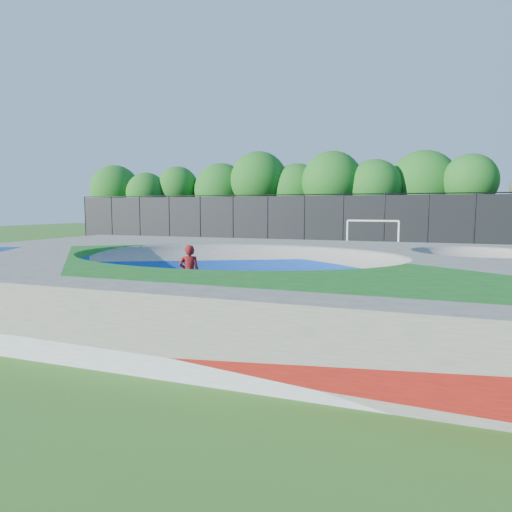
# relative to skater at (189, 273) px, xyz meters

# --- Properties ---
(ground) EXTENTS (120.00, 120.00, 0.00)m
(ground) POSITION_rel_skater_xyz_m (1.25, 0.79, -0.90)
(ground) COLOR #2E641B
(ground) RESTS_ON ground
(skate_deck) EXTENTS (22.00, 14.00, 1.50)m
(skate_deck) POSITION_rel_skater_xyz_m (1.25, 0.79, -0.15)
(skate_deck) COLOR gray
(skate_deck) RESTS_ON ground
(skater) EXTENTS (0.78, 0.68, 1.80)m
(skater) POSITION_rel_skater_xyz_m (0.00, 0.00, 0.00)
(skater) COLOR red
(skater) RESTS_ON ground
(skateboard) EXTENTS (0.79, 0.55, 0.05)m
(skateboard) POSITION_rel_skater_xyz_m (0.00, 0.00, -0.87)
(skateboard) COLOR black
(skateboard) RESTS_ON ground
(soccer_goal) EXTENTS (3.34, 0.12, 2.21)m
(soccer_goal) POSITION_rel_skater_xyz_m (3.90, 17.32, 0.63)
(soccer_goal) COLOR white
(soccer_goal) RESTS_ON ground
(fence) EXTENTS (48.09, 0.09, 4.04)m
(fence) POSITION_rel_skater_xyz_m (1.25, 21.79, 1.20)
(fence) COLOR black
(fence) RESTS_ON ground
(treeline) EXTENTS (53.37, 7.43, 8.50)m
(treeline) POSITION_rel_skater_xyz_m (1.05, 26.96, 4.04)
(treeline) COLOR #4A3925
(treeline) RESTS_ON ground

